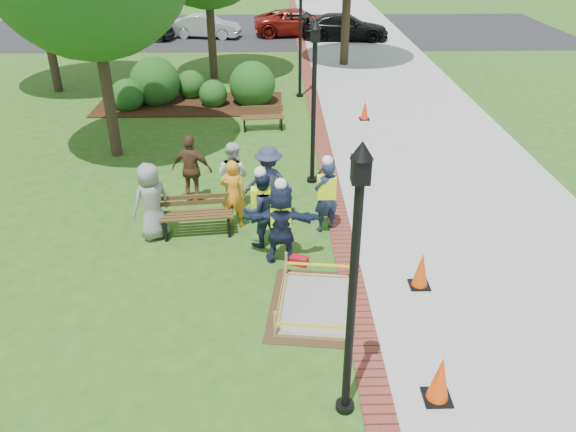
{
  "coord_description": "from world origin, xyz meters",
  "views": [
    {
      "loc": [
        0.26,
        -8.96,
        6.56
      ],
      "look_at": [
        0.5,
        1.2,
        1.0
      ],
      "focal_mm": 35.0,
      "sensor_mm": 36.0,
      "label": 1
    }
  ],
  "objects_px": {
    "lamp_near": "(354,271)",
    "hivis_worker_b": "(326,194)",
    "bench_near": "(197,223)",
    "hivis_worker_a": "(281,221)",
    "wet_concrete_pad": "(316,296)",
    "cone_front": "(440,380)",
    "hivis_worker_c": "(261,207)"
  },
  "relations": [
    {
      "from": "lamp_near",
      "to": "hivis_worker_b",
      "type": "distance_m",
      "value": 5.57
    },
    {
      "from": "bench_near",
      "to": "hivis_worker_a",
      "type": "relative_size",
      "value": 0.88
    },
    {
      "from": "wet_concrete_pad",
      "to": "hivis_worker_b",
      "type": "height_order",
      "value": "hivis_worker_b"
    },
    {
      "from": "hivis_worker_b",
      "to": "cone_front",
      "type": "bearing_deg",
      "value": -76.19
    },
    {
      "from": "bench_near",
      "to": "lamp_near",
      "type": "xyz_separation_m",
      "value": [
        2.8,
        -5.23,
        2.2
      ]
    },
    {
      "from": "cone_front",
      "to": "lamp_near",
      "type": "bearing_deg",
      "value": -174.2
    },
    {
      "from": "wet_concrete_pad",
      "to": "hivis_worker_c",
      "type": "distance_m",
      "value": 2.59
    },
    {
      "from": "bench_near",
      "to": "lamp_near",
      "type": "height_order",
      "value": "lamp_near"
    },
    {
      "from": "hivis_worker_b",
      "to": "bench_near",
      "type": "bearing_deg",
      "value": -177.7
    },
    {
      "from": "lamp_near",
      "to": "hivis_worker_c",
      "type": "xyz_separation_m",
      "value": [
        -1.32,
        4.75,
        -1.55
      ]
    },
    {
      "from": "hivis_worker_c",
      "to": "bench_near",
      "type": "bearing_deg",
      "value": 162.01
    },
    {
      "from": "cone_front",
      "to": "hivis_worker_b",
      "type": "distance_m",
      "value": 5.39
    },
    {
      "from": "hivis_worker_a",
      "to": "wet_concrete_pad",
      "type": "bearing_deg",
      "value": -68.84
    },
    {
      "from": "wet_concrete_pad",
      "to": "cone_front",
      "type": "distance_m",
      "value": 2.9
    },
    {
      "from": "wet_concrete_pad",
      "to": "lamp_near",
      "type": "relative_size",
      "value": 0.58
    },
    {
      "from": "wet_concrete_pad",
      "to": "hivis_worker_c",
      "type": "height_order",
      "value": "hivis_worker_c"
    },
    {
      "from": "hivis_worker_a",
      "to": "hivis_worker_c",
      "type": "xyz_separation_m",
      "value": [
        -0.42,
        0.66,
        -0.01
      ]
    },
    {
      "from": "bench_near",
      "to": "hivis_worker_a",
      "type": "distance_m",
      "value": 2.31
    },
    {
      "from": "bench_near",
      "to": "hivis_worker_c",
      "type": "xyz_separation_m",
      "value": [
        1.48,
        -0.48,
        0.65
      ]
    },
    {
      "from": "bench_near",
      "to": "wet_concrete_pad",
      "type": "bearing_deg",
      "value": -47.43
    },
    {
      "from": "bench_near",
      "to": "hivis_worker_a",
      "type": "bearing_deg",
      "value": -30.94
    },
    {
      "from": "lamp_near",
      "to": "bench_near",
      "type": "bearing_deg",
      "value": 118.13
    },
    {
      "from": "lamp_near",
      "to": "hivis_worker_c",
      "type": "relative_size",
      "value": 2.27
    },
    {
      "from": "bench_near",
      "to": "hivis_worker_a",
      "type": "height_order",
      "value": "hivis_worker_a"
    },
    {
      "from": "lamp_near",
      "to": "hivis_worker_b",
      "type": "bearing_deg",
      "value": 88.5
    },
    {
      "from": "cone_front",
      "to": "hivis_worker_a",
      "type": "height_order",
      "value": "hivis_worker_a"
    },
    {
      "from": "bench_near",
      "to": "lamp_near",
      "type": "distance_m",
      "value": 6.33
    },
    {
      "from": "cone_front",
      "to": "lamp_near",
      "type": "xyz_separation_m",
      "value": [
        -1.42,
        -0.14,
        2.08
      ]
    },
    {
      "from": "wet_concrete_pad",
      "to": "hivis_worker_a",
      "type": "distance_m",
      "value": 1.86
    },
    {
      "from": "wet_concrete_pad",
      "to": "lamp_near",
      "type": "height_order",
      "value": "lamp_near"
    },
    {
      "from": "hivis_worker_a",
      "to": "hivis_worker_c",
      "type": "distance_m",
      "value": 0.78
    },
    {
      "from": "lamp_near",
      "to": "hivis_worker_a",
      "type": "xyz_separation_m",
      "value": [
        -0.9,
        4.09,
        -1.54
      ]
    }
  ]
}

